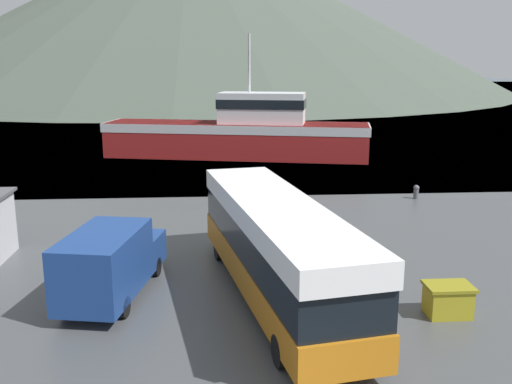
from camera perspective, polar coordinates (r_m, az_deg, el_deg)
water_surface at (r=153.39m, az=-3.26°, el=10.10°), size 240.00×240.00×0.00m
hill_backdrop at (r=152.85m, az=-6.38°, el=17.71°), size 156.89×156.89×40.90m
tour_bus at (r=19.27m, az=2.03°, el=-5.30°), size 4.81×12.65×3.40m
delivery_van at (r=20.14m, az=-14.33°, el=-6.73°), size 3.13×6.14×2.46m
fishing_boat at (r=47.67m, az=-1.57°, el=5.99°), size 22.33×8.86×10.04m
storage_bin at (r=19.47m, az=18.64°, el=-10.17°), size 1.48×1.07×1.03m
small_boat at (r=55.74m, az=-0.47°, el=5.26°), size 5.70×2.74×0.75m
mooring_bollard at (r=34.76m, az=15.72°, el=0.07°), size 0.34×0.34×0.82m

